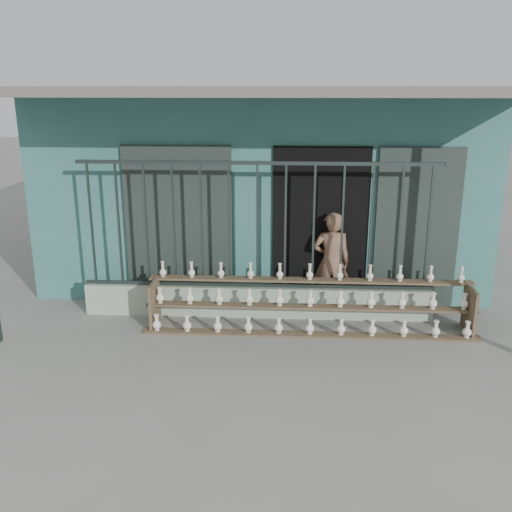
{
  "coord_description": "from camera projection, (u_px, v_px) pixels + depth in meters",
  "views": [
    {
      "loc": [
        0.42,
        -6.4,
        3.23
      ],
      "look_at": [
        0.0,
        1.0,
        1.0
      ],
      "focal_mm": 40.0,
      "sensor_mm": 36.0,
      "label": 1
    }
  ],
  "objects": [
    {
      "name": "security_fence",
      "position": [
        257.0,
        226.0,
        7.92
      ],
      "size": [
        5.0,
        0.04,
        1.8
      ],
      "color": "#283330",
      "rests_on": "parapet_wall"
    },
    {
      "name": "ground",
      "position": [
        251.0,
        356.0,
        7.07
      ],
      "size": [
        60.0,
        60.0,
        0.0
      ],
      "primitive_type": "plane",
      "color": "slate"
    },
    {
      "name": "workshop_building",
      "position": [
        266.0,
        175.0,
        10.64
      ],
      "size": [
        7.4,
        6.6,
        3.21
      ],
      "color": "#316962",
      "rests_on": "ground"
    },
    {
      "name": "elderly_woman",
      "position": [
        331.0,
        262.0,
        8.32
      ],
      "size": [
        0.55,
        0.36,
        1.49
      ],
      "primitive_type": "imported",
      "rotation": [
        0.0,
        0.0,
        3.14
      ],
      "color": "brown",
      "rests_on": "ground"
    },
    {
      "name": "parapet_wall",
      "position": [
        257.0,
        301.0,
        8.25
      ],
      "size": [
        5.0,
        0.2,
        0.45
      ],
      "primitive_type": "cube",
      "color": "#99AD95",
      "rests_on": "ground"
    },
    {
      "name": "shelf_rack",
      "position": [
        310.0,
        304.0,
        7.77
      ],
      "size": [
        4.5,
        0.68,
        0.85
      ],
      "color": "brown",
      "rests_on": "ground"
    }
  ]
}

